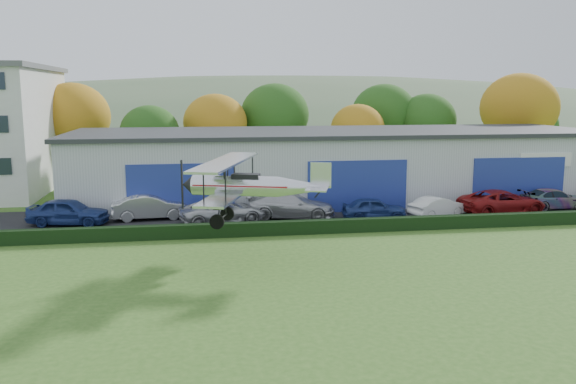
{
  "coord_description": "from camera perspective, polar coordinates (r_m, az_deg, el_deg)",
  "views": [
    {
      "loc": [
        -6.12,
        -17.28,
        8.21
      ],
      "look_at": [
        -1.35,
        12.62,
        3.13
      ],
      "focal_mm": 37.1,
      "sensor_mm": 36.0,
      "label": 1
    }
  ],
  "objects": [
    {
      "name": "ground",
      "position": [
        20.09,
        9.85,
        -14.74
      ],
      "size": [
        300.0,
        300.0,
        0.0
      ],
      "primitive_type": "plane",
      "color": "#335C1D",
      "rests_on": "ground"
    },
    {
      "name": "apron",
      "position": [
        40.2,
        4.25,
        -2.24
      ],
      "size": [
        48.0,
        9.0,
        0.05
      ],
      "primitive_type": "cube",
      "color": "black",
      "rests_on": "ground"
    },
    {
      "name": "hedge",
      "position": [
        35.57,
        6.03,
        -3.21
      ],
      "size": [
        46.0,
        0.6,
        0.8
      ],
      "primitive_type": "cube",
      "color": "black",
      "rests_on": "ground"
    },
    {
      "name": "hangar",
      "position": [
        46.94,
        4.71,
        2.7
      ],
      "size": [
        40.6,
        12.6,
        5.3
      ],
      "color": "#B2B7BC",
      "rests_on": "ground"
    },
    {
      "name": "tree_belt",
      "position": [
        58.38,
        -2.21,
        6.97
      ],
      "size": [
        75.7,
        13.22,
        10.12
      ],
      "color": "#3D2614",
      "rests_on": "ground"
    },
    {
      "name": "distant_hills",
      "position": [
        158.72,
        -8.36,
        1.74
      ],
      "size": [
        430.0,
        196.0,
        56.0
      ],
      "color": "#4C6642",
      "rests_on": "ground"
    },
    {
      "name": "car_0",
      "position": [
        39.4,
        -20.31,
        -1.78
      ],
      "size": [
        5.21,
        2.9,
        1.68
      ],
      "primitive_type": "imported",
      "rotation": [
        0.0,
        0.0,
        1.37
      ],
      "color": "navy",
      "rests_on": "apron"
    },
    {
      "name": "car_1",
      "position": [
        39.68,
        -13.04,
        -1.39
      ],
      "size": [
        5.07,
        2.18,
        1.62
      ],
      "primitive_type": "imported",
      "rotation": [
        0.0,
        0.0,
        1.67
      ],
      "color": "silver",
      "rests_on": "apron"
    },
    {
      "name": "car_2",
      "position": [
        37.73,
        -6.29,
        -1.86
      ],
      "size": [
        5.83,
        3.75,
        1.5
      ],
      "primitive_type": "imported",
      "rotation": [
        0.0,
        0.0,
        1.82
      ],
      "color": "silver",
      "rests_on": "apron"
    },
    {
      "name": "car_3",
      "position": [
        39.05,
        0.28,
        -1.28
      ],
      "size": [
        6.13,
        3.55,
        1.67
      ],
      "primitive_type": "imported",
      "rotation": [
        0.0,
        0.0,
        1.35
      ],
      "color": "silver",
      "rests_on": "apron"
    },
    {
      "name": "car_4",
      "position": [
        39.1,
        8.25,
        -1.56
      ],
      "size": [
        4.28,
        2.04,
        1.41
      ],
      "primitive_type": "imported",
      "rotation": [
        0.0,
        0.0,
        1.48
      ],
      "color": "navy",
      "rests_on": "apron"
    },
    {
      "name": "car_5",
      "position": [
        40.59,
        14.14,
        -1.39
      ],
      "size": [
        4.35,
        2.88,
        1.35
      ],
      "primitive_type": "imported",
      "rotation": [
        0.0,
        0.0,
        1.96
      ],
      "color": "silver",
      "rests_on": "apron"
    },
    {
      "name": "car_6",
      "position": [
        42.81,
        19.83,
        -0.91
      ],
      "size": [
        6.23,
        3.53,
        1.64
      ],
      "primitive_type": "imported",
      "rotation": [
        0.0,
        0.0,
        1.71
      ],
      "color": "maroon",
      "rests_on": "apron"
    },
    {
      "name": "car_7",
      "position": [
        46.26,
        24.11,
        -0.59
      ],
      "size": [
        4.95,
        2.27,
        1.4
      ],
      "primitive_type": "imported",
      "rotation": [
        0.0,
        0.0,
        1.63
      ],
      "color": "gray",
      "rests_on": "apron"
    },
    {
      "name": "biplane",
      "position": [
        28.69,
        -3.87,
        0.77
      ],
      "size": [
        7.43,
        8.4,
        3.15
      ],
      "rotation": [
        0.0,
        0.0,
        -0.31
      ],
      "color": "silver"
    }
  ]
}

